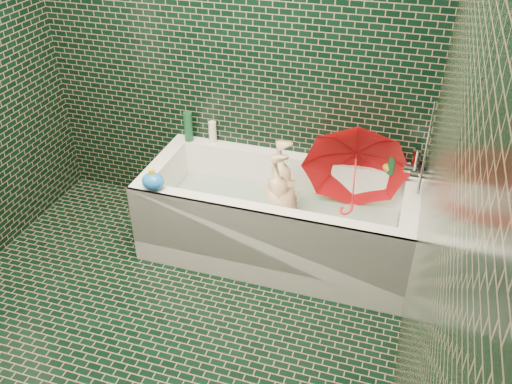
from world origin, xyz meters
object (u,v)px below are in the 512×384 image
(bath_toy, at_px, (153,181))
(umbrella, at_px, (354,180))
(bathtub, at_px, (277,225))
(child, at_px, (285,216))
(rubber_duck, at_px, (391,166))

(bath_toy, bearing_deg, umbrella, 17.80)
(bathtub, bearing_deg, child, -13.62)
(child, distance_m, umbrella, 0.50)
(child, xyz_separation_m, rubber_duck, (0.59, 0.33, 0.28))
(child, bearing_deg, bathtub, -105.62)
(bathtub, xyz_separation_m, bath_toy, (-0.69, -0.31, 0.40))
(umbrella, relative_size, rubber_duck, 5.58)
(bathtub, height_order, bath_toy, bath_toy)
(rubber_duck, bearing_deg, bathtub, -151.05)
(rubber_duck, bearing_deg, bath_toy, -151.85)
(bathtub, height_order, child, bathtub)
(umbrella, xyz_separation_m, bath_toy, (-1.14, -0.40, 0.02))
(child, bearing_deg, rubber_duck, 117.25)
(bath_toy, bearing_deg, child, 20.46)
(umbrella, distance_m, rubber_duck, 0.30)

